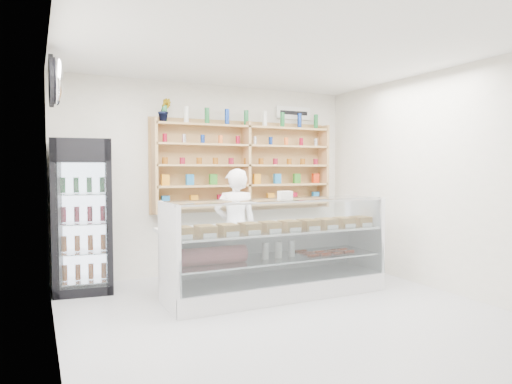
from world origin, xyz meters
TOP-DOWN VIEW (x-y plane):
  - room at (0.00, 0.00)m, footprint 5.00×5.00m
  - display_counter at (0.24, 0.91)m, footprint 2.72×0.81m
  - shop_worker at (-0.00, 1.60)m, footprint 0.63×0.49m
  - drinks_cooler at (-1.85, 2.13)m, footprint 0.77×0.76m
  - wall_shelving at (0.50, 2.34)m, footprint 2.84×0.28m
  - potted_plant at (-0.75, 2.34)m, footprint 0.20×0.17m
  - security_mirror at (-2.17, 1.20)m, footprint 0.15×0.50m
  - wall_sign at (1.40, 2.47)m, footprint 0.62×0.03m

SIDE VIEW (x-z plane):
  - display_counter at x=0.24m, z-range -0.26..0.93m
  - shop_worker at x=0.00m, z-range 0.00..1.55m
  - drinks_cooler at x=-1.85m, z-range 0.00..1.92m
  - room at x=0.00m, z-range -1.10..3.90m
  - wall_shelving at x=0.50m, z-range 0.93..2.26m
  - potted_plant at x=-0.75m, z-range 2.20..2.52m
  - security_mirror at x=-2.17m, z-range 2.20..2.70m
  - wall_sign at x=1.40m, z-range 2.35..2.55m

